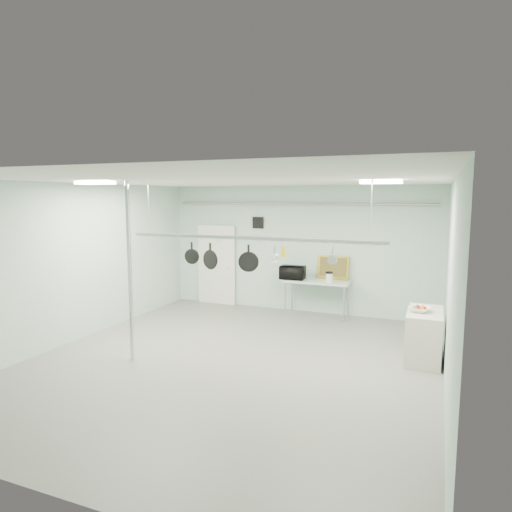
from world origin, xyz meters
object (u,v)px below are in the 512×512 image
at_px(prep_table, 317,283).
at_px(skillet_mid, 210,256).
at_px(chrome_pole, 130,273).
at_px(microwave, 293,272).
at_px(fruit_bowl, 420,309).
at_px(skillet_right, 249,258).
at_px(pot_rack, 249,236).
at_px(coffee_canister, 329,278).
at_px(side_cabinet, 424,336).
at_px(skillet_left, 192,252).

distance_m(prep_table, skillet_mid, 3.64).
distance_m(chrome_pole, skillet_mid, 1.46).
height_order(prep_table, microwave, microwave).
bearing_deg(fruit_bowl, skillet_right, -160.66).
height_order(chrome_pole, pot_rack, chrome_pole).
height_order(chrome_pole, prep_table, chrome_pole).
distance_m(microwave, skillet_mid, 3.36).
bearing_deg(coffee_canister, prep_table, 152.62).
xyz_separation_m(prep_table, side_cabinet, (2.55, -2.20, -0.38)).
bearing_deg(skillet_mid, pot_rack, 18.99).
bearing_deg(pot_rack, prep_table, 83.09).
height_order(fruit_bowl, skillet_right, skillet_right).
bearing_deg(prep_table, skillet_mid, -109.62).
xyz_separation_m(prep_table, skillet_left, (-1.57, -3.30, 1.06)).
height_order(pot_rack, microwave, pot_rack).
relative_size(pot_rack, skillet_mid, 9.57).
distance_m(prep_table, fruit_bowl, 3.36).
distance_m(side_cabinet, skillet_mid, 4.12).
bearing_deg(chrome_pole, coffee_canister, 56.76).
height_order(coffee_canister, fruit_bowl, coffee_canister).
bearing_deg(microwave, pot_rack, 90.17).
relative_size(microwave, fruit_bowl, 1.58).
height_order(pot_rack, skillet_left, pot_rack).
distance_m(fruit_bowl, skillet_right, 3.16).
bearing_deg(skillet_right, pot_rack, -18.80).
xyz_separation_m(fruit_bowl, skillet_left, (-4.02, -1.01, 0.94)).
relative_size(coffee_canister, skillet_left, 0.55).
height_order(skillet_mid, skillet_right, same).
bearing_deg(microwave, chrome_pole, 64.19).
xyz_separation_m(skillet_mid, skillet_right, (0.77, 0.00, 0.00)).
bearing_deg(skillet_mid, skillet_left, -161.01).
bearing_deg(chrome_pole, fruit_bowl, 21.84).
relative_size(pot_rack, skillet_right, 9.67).
height_order(coffee_canister, skillet_left, skillet_left).
height_order(side_cabinet, skillet_left, skillet_left).
bearing_deg(pot_rack, side_cabinet, 20.45).
relative_size(chrome_pole, skillet_right, 6.45).
height_order(pot_rack, coffee_canister, pot_rack).
relative_size(chrome_pole, fruit_bowl, 8.48).
relative_size(prep_table, microwave, 2.69).
bearing_deg(chrome_pole, side_cabinet, 22.41).
xyz_separation_m(chrome_pole, prep_table, (2.30, 4.20, -0.77)).
xyz_separation_m(microwave, skillet_mid, (-0.58, -3.22, 0.76)).
distance_m(pot_rack, fruit_bowl, 3.29).
relative_size(pot_rack, coffee_canister, 22.33).
relative_size(prep_table, fruit_bowl, 4.24).
distance_m(chrome_pole, pot_rack, 2.19).
bearing_deg(prep_table, skillet_right, -97.10).
bearing_deg(chrome_pole, skillet_left, 50.78).
xyz_separation_m(chrome_pole, microwave, (1.70, 4.12, -0.53)).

